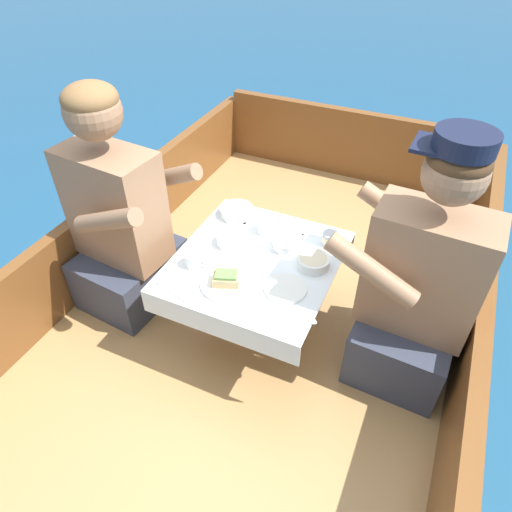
# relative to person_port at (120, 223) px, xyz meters

# --- Properties ---
(ground_plane) EXTENTS (60.00, 60.00, 0.00)m
(ground_plane) POSITION_rel_person_port_xyz_m (0.62, 0.12, -0.77)
(ground_plane) COLOR navy
(boat_deck) EXTENTS (1.79, 2.91, 0.34)m
(boat_deck) POSITION_rel_person_port_xyz_m (0.62, 0.12, -0.60)
(boat_deck) COLOR #A87F4C
(boat_deck) RESTS_ON ground_plane
(gunwale_port) EXTENTS (0.06, 2.91, 0.39)m
(gunwale_port) POSITION_rel_person_port_xyz_m (-0.25, 0.12, -0.23)
(gunwale_port) COLOR brown
(gunwale_port) RESTS_ON boat_deck
(gunwale_starboard) EXTENTS (0.06, 2.91, 0.39)m
(gunwale_starboard) POSITION_rel_person_port_xyz_m (1.48, 0.12, -0.23)
(gunwale_starboard) COLOR brown
(gunwale_starboard) RESTS_ON boat_deck
(bow_coaming) EXTENTS (1.67, 0.06, 0.45)m
(bow_coaming) POSITION_rel_person_port_xyz_m (0.62, 1.55, -0.20)
(bow_coaming) COLOR brown
(bow_coaming) RESTS_ON boat_deck
(cockpit_table) EXTENTS (0.64, 0.69, 0.39)m
(cockpit_table) POSITION_rel_person_port_xyz_m (0.62, 0.06, -0.08)
(cockpit_table) COLOR #B2B2B7
(cockpit_table) RESTS_ON boat_deck
(person_port) EXTENTS (0.55, 0.48, 1.03)m
(person_port) POSITION_rel_person_port_xyz_m (0.00, 0.00, 0.00)
(person_port) COLOR #333847
(person_port) RESTS_ON boat_deck
(person_starboard) EXTENTS (0.54, 0.46, 1.03)m
(person_starboard) POSITION_rel_person_port_xyz_m (1.24, 0.13, -0.01)
(person_starboard) COLOR #333847
(person_starboard) RESTS_ON boat_deck
(plate_sandwich) EXTENTS (0.20, 0.20, 0.01)m
(plate_sandwich) POSITION_rel_person_port_xyz_m (0.58, -0.12, -0.03)
(plate_sandwich) COLOR silver
(plate_sandwich) RESTS_ON cockpit_table
(plate_bread) EXTENTS (0.16, 0.16, 0.01)m
(plate_bread) POSITION_rel_person_port_xyz_m (0.79, -0.05, -0.03)
(plate_bread) COLOR silver
(plate_bread) RESTS_ON cockpit_table
(sandwich) EXTENTS (0.12, 0.10, 0.05)m
(sandwich) POSITION_rel_person_port_xyz_m (0.58, -0.12, -0.00)
(sandwich) COLOR tan
(sandwich) RESTS_ON plate_sandwich
(bowl_port_near) EXTENTS (0.15, 0.15, 0.04)m
(bowl_port_near) POSITION_rel_person_port_xyz_m (0.41, 0.31, -0.01)
(bowl_port_near) COLOR silver
(bowl_port_near) RESTS_ON cockpit_table
(bowl_starboard_near) EXTENTS (0.12, 0.12, 0.04)m
(bowl_starboard_near) POSITION_rel_person_port_xyz_m (0.70, 0.19, -0.01)
(bowl_starboard_near) COLOR silver
(bowl_starboard_near) RESTS_ON cockpit_table
(bowl_center_far) EXTENTS (0.13, 0.13, 0.04)m
(bowl_center_far) POSITION_rel_person_port_xyz_m (0.84, 0.13, -0.01)
(bowl_center_far) COLOR silver
(bowl_center_far) RESTS_ON cockpit_table
(bowl_port_far) EXTENTS (0.12, 0.12, 0.04)m
(bowl_port_far) POSITION_rel_person_port_xyz_m (0.48, 0.11, -0.01)
(bowl_port_far) COLOR silver
(bowl_port_far) RESTS_ON cockpit_table
(coffee_cup_port) EXTENTS (0.11, 0.08, 0.07)m
(coffee_cup_port) POSITION_rel_person_port_xyz_m (0.58, 0.25, 0.00)
(coffee_cup_port) COLOR silver
(coffee_cup_port) RESTS_ON cockpit_table
(coffee_cup_starboard) EXTENTS (0.10, 0.07, 0.06)m
(coffee_cup_starboard) POSITION_rel_person_port_xyz_m (0.41, -0.07, -0.01)
(coffee_cup_starboard) COLOR silver
(coffee_cup_starboard) RESTS_ON cockpit_table
(tin_can) EXTENTS (0.07, 0.07, 0.05)m
(tin_can) POSITION_rel_person_port_xyz_m (0.85, 0.28, -0.01)
(tin_can) COLOR silver
(tin_can) RESTS_ON cockpit_table
(utensil_knife_port) EXTENTS (0.17, 0.06, 0.00)m
(utensil_knife_port) POSITION_rel_person_port_xyz_m (0.41, -0.18, -0.03)
(utensil_knife_port) COLOR silver
(utensil_knife_port) RESTS_ON cockpit_table
(utensil_fork_starboard) EXTENTS (0.05, 0.17, 0.00)m
(utensil_fork_starboard) POSITION_rel_person_port_xyz_m (0.48, 0.22, -0.03)
(utensil_fork_starboard) COLOR silver
(utensil_fork_starboard) RESTS_ON cockpit_table
(utensil_spoon_port) EXTENTS (0.17, 0.06, 0.01)m
(utensil_spoon_port) POSITION_rel_person_port_xyz_m (0.38, -0.23, -0.03)
(utensil_spoon_port) COLOR silver
(utensil_spoon_port) RESTS_ON cockpit_table
(utensil_knife_starboard) EXTENTS (0.06, 0.17, 0.00)m
(utensil_knife_starboard) POSITION_rel_person_port_xyz_m (0.74, 0.30, -0.03)
(utensil_knife_starboard) COLOR silver
(utensil_knife_starboard) RESTS_ON cockpit_table
(utensil_spoon_center) EXTENTS (0.15, 0.10, 0.01)m
(utensil_spoon_center) POSITION_rel_person_port_xyz_m (0.64, 0.35, -0.03)
(utensil_spoon_center) COLOR silver
(utensil_spoon_center) RESTS_ON cockpit_table
(utensil_spoon_starboard) EXTENTS (0.13, 0.13, 0.01)m
(utensil_spoon_starboard) POSITION_rel_person_port_xyz_m (0.90, -0.19, -0.03)
(utensil_spoon_starboard) COLOR silver
(utensil_spoon_starboard) RESTS_ON cockpit_table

